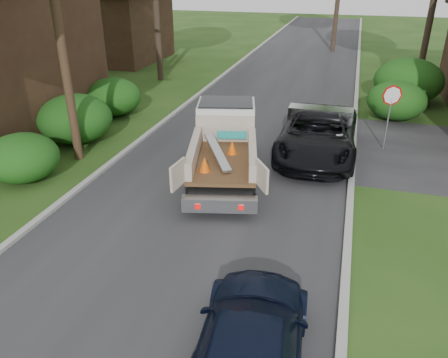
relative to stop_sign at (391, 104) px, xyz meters
name	(u,v)px	position (x,y,z in m)	size (l,w,h in m)	color
ground	(165,265)	(-5.20, -9.00, -1.78)	(120.00, 120.00, 0.00)	#214112
road	(256,128)	(-5.20, 1.00, -1.77)	(8.00, 90.00, 0.02)	#28282B
curb_left	(168,118)	(-9.30, 1.00, -1.72)	(0.20, 90.00, 0.12)	#9E9E99
curb_right	(354,136)	(-1.10, 1.00, -1.72)	(0.20, 90.00, 0.12)	#9E9E99
stop_sign	(391,104)	(0.00, 0.00, 0.00)	(0.71, 0.32, 2.48)	slate
utility_pole	(55,7)	(-10.68, -4.02, 3.40)	(2.42, 1.25, 10.00)	#382619
house_left_far	(109,16)	(-18.70, 13.00, 1.27)	(7.56, 7.56, 6.00)	#392217
hedge_left_a	(22,158)	(-11.40, -6.00, -1.01)	(2.34, 2.34, 1.53)	#18440F
hedge_left_b	(75,119)	(-11.70, -2.50, -0.84)	(2.86, 2.86, 1.87)	#18440F
hedge_left_c	(113,97)	(-12.00, 1.00, -0.93)	(2.60, 2.60, 1.70)	#18440F
hedge_right_a	(397,101)	(0.60, 4.00, -0.93)	(2.60, 2.60, 1.70)	#18440F
hedge_right_b	(408,81)	(1.30, 7.00, -0.67)	(3.38, 3.38, 2.21)	#18440F
flatbed_truck	(225,138)	(-5.35, -3.36, -0.64)	(3.50, 5.86, 2.08)	black
black_pickup	(318,133)	(-2.43, -1.21, -0.96)	(2.70, 5.87, 1.63)	black
navy_suv	(249,350)	(-2.60, -11.50, -1.11)	(1.86, 4.58, 1.33)	black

